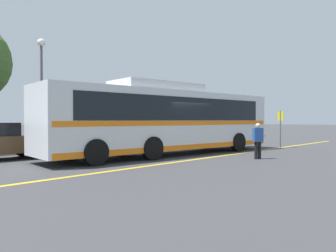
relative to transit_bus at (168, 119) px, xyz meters
name	(u,v)px	position (x,y,z in m)	size (l,w,h in m)	color
ground_plane	(175,155)	(0.30, -0.23, -1.76)	(220.00, 220.00, 0.00)	#38383A
lane_strip_0	(204,158)	(0.02, -2.20, -1.75)	(0.20, 32.70, 0.01)	gold
curb_strip	(103,147)	(0.02, 5.48, -1.68)	(40.70, 0.36, 0.15)	#99999E
transit_bus	(168,119)	(0.00, 0.00, 0.00)	(13.17, 3.78, 3.46)	silver
pedestrian_0	(258,139)	(1.43, -4.06, -0.88)	(0.47, 0.41, 1.56)	black
bus_stop_sign	(280,124)	(7.64, -2.21, -0.32)	(0.07, 0.40, 2.27)	#59595E
street_lamp	(41,76)	(-3.38, 6.33, 2.33)	(0.42, 0.42, 6.14)	#59595E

